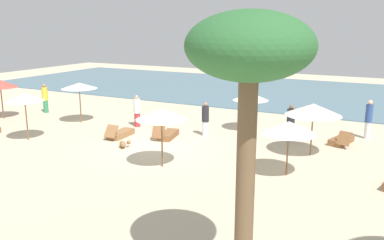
{
  "coord_description": "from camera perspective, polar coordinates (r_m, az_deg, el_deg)",
  "views": [
    {
      "loc": [
        9.71,
        -14.78,
        5.31
      ],
      "look_at": [
        1.52,
        1.05,
        1.1
      ],
      "focal_mm": 38.14,
      "sensor_mm": 36.0,
      "label": 1
    }
  ],
  "objects": [
    {
      "name": "palm_1",
      "position": [
        7.22,
        8.01,
        8.48
      ],
      "size": [
        2.27,
        2.27,
        5.56
      ],
      "color": "brown",
      "rests_on": "ground_plane"
    },
    {
      "name": "person_2",
      "position": [
        26.46,
        -19.85,
        2.89
      ],
      "size": [
        0.38,
        0.38,
        1.77
      ],
      "color": "#338C59",
      "rests_on": "ground_plane"
    },
    {
      "name": "umbrella_2",
      "position": [
        25.57,
        -25.26,
        4.62
      ],
      "size": [
        1.89,
        1.89,
        2.24
      ],
      "color": "brown",
      "rests_on": "ground_plane"
    },
    {
      "name": "ocean_water",
      "position": [
        33.65,
        10.27,
        4.05
      ],
      "size": [
        48.0,
        16.0,
        0.06
      ],
      "primitive_type": "cube",
      "color": "slate",
      "rests_on": "ground_plane"
    },
    {
      "name": "umbrella_5",
      "position": [
        17.23,
        16.61,
        1.42
      ],
      "size": [
        2.28,
        2.28,
        2.17
      ],
      "color": "brown",
      "rests_on": "ground_plane"
    },
    {
      "name": "person_0",
      "position": [
        19.46,
        13.62,
        -0.36
      ],
      "size": [
        0.5,
        0.5,
        1.69
      ],
      "color": "#26262D",
      "rests_on": "ground_plane"
    },
    {
      "name": "lounger_2",
      "position": [
        19.46,
        -3.46,
        -2.04
      ],
      "size": [
        0.89,
        1.71,
        0.75
      ],
      "color": "brown",
      "rests_on": "ground_plane"
    },
    {
      "name": "person_4",
      "position": [
        19.67,
        1.88,
        0.12
      ],
      "size": [
        0.37,
        0.37,
        1.66
      ],
      "color": "white",
      "rests_on": "ground_plane"
    },
    {
      "name": "dog",
      "position": [
        18.19,
        -9.58,
        -3.33
      ],
      "size": [
        0.61,
        0.62,
        0.31
      ],
      "color": "olive",
      "rests_on": "ground_plane"
    },
    {
      "name": "person_3",
      "position": [
        21.67,
        -7.69,
        1.26
      ],
      "size": [
        0.51,
        0.51,
        1.68
      ],
      "color": "#BF3338",
      "rests_on": "ground_plane"
    },
    {
      "name": "umbrella_3",
      "position": [
        20.67,
        8.2,
        3.28
      ],
      "size": [
        1.8,
        1.8,
        1.96
      ],
      "color": "brown",
      "rests_on": "ground_plane"
    },
    {
      "name": "umbrella_1",
      "position": [
        14.67,
        13.39,
        -1.02
      ],
      "size": [
        1.97,
        1.97,
        2.0
      ],
      "color": "brown",
      "rests_on": "ground_plane"
    },
    {
      "name": "person_1",
      "position": [
        20.87,
        23.46,
        0.13
      ],
      "size": [
        0.39,
        0.39,
        1.86
      ],
      "color": "white",
      "rests_on": "ground_plane"
    },
    {
      "name": "umbrella_6",
      "position": [
        23.0,
        -15.51,
        4.64
      ],
      "size": [
        1.94,
        1.94,
        2.21
      ],
      "color": "brown",
      "rests_on": "ground_plane"
    },
    {
      "name": "umbrella_4",
      "position": [
        15.13,
        -4.29,
        0.85
      ],
      "size": [
        1.95,
        1.95,
        2.28
      ],
      "color": "brown",
      "rests_on": "ground_plane"
    },
    {
      "name": "lounger_4",
      "position": [
        19.69,
        20.17,
        -2.68
      ],
      "size": [
        1.03,
        1.76,
        0.72
      ],
      "color": "brown",
      "rests_on": "ground_plane"
    },
    {
      "name": "lounger_1",
      "position": [
        19.89,
        -10.03,
        -1.89
      ],
      "size": [
        0.66,
        1.69,
        0.71
      ],
      "color": "olive",
      "rests_on": "ground_plane"
    },
    {
      "name": "umbrella_0",
      "position": [
        20.21,
        -22.38,
        2.95
      ],
      "size": [
        1.76,
        1.76,
        2.22
      ],
      "color": "brown",
      "rests_on": "ground_plane"
    },
    {
      "name": "ground_plane",
      "position": [
        18.46,
        -5.69,
        -3.49
      ],
      "size": [
        60.0,
        60.0,
        0.0
      ],
      "primitive_type": "plane",
      "color": "beige"
    }
  ]
}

